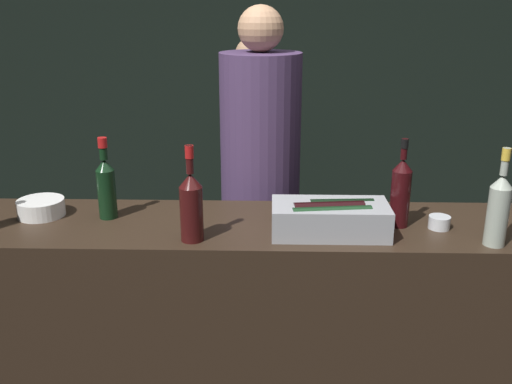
% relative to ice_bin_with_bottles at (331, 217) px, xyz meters
% --- Properties ---
extents(wall_back_chalkboard, '(6.40, 0.06, 2.80)m').
position_rel_ice_bin_with_bottles_xyz_m(wall_back_chalkboard, '(-0.28, 2.61, 0.30)').
color(wall_back_chalkboard, black).
rests_on(wall_back_chalkboard, ground_plane).
extents(bar_counter, '(2.53, 0.53, 1.03)m').
position_rel_ice_bin_with_bottles_xyz_m(bar_counter, '(-0.28, 0.10, -0.58)').
color(bar_counter, '#2D2116').
rests_on(bar_counter, ground_plane).
extents(ice_bin_with_bottles, '(0.43, 0.21, 0.13)m').
position_rel_ice_bin_with_bottles_xyz_m(ice_bin_with_bottles, '(0.00, 0.00, 0.00)').
color(ice_bin_with_bottles, '#9EA0A5').
rests_on(ice_bin_with_bottles, bar_counter).
extents(bowl_white, '(0.19, 0.19, 0.07)m').
position_rel_ice_bin_with_bottles_xyz_m(bowl_white, '(-1.15, 0.16, -0.03)').
color(bowl_white, white).
rests_on(bowl_white, bar_counter).
extents(candle_votive, '(0.08, 0.08, 0.05)m').
position_rel_ice_bin_with_bottles_xyz_m(candle_votive, '(0.42, 0.06, -0.04)').
color(candle_votive, silver).
rests_on(candle_votive, bar_counter).
extents(red_wine_bottle_black_foil, '(0.08, 0.08, 0.34)m').
position_rel_ice_bin_with_bottles_xyz_m(red_wine_bottle_black_foil, '(0.27, 0.09, 0.08)').
color(red_wine_bottle_black_foil, black).
rests_on(red_wine_bottle_black_foil, bar_counter).
extents(red_wine_bottle_tall, '(0.08, 0.08, 0.35)m').
position_rel_ice_bin_with_bottles_xyz_m(red_wine_bottle_tall, '(-0.51, -0.07, 0.07)').
color(red_wine_bottle_tall, '#380F0F').
rests_on(red_wine_bottle_tall, bar_counter).
extents(red_wine_bottle_burgundy, '(0.07, 0.07, 0.33)m').
position_rel_ice_bin_with_bottles_xyz_m(red_wine_bottle_burgundy, '(-0.88, 0.15, 0.07)').
color(red_wine_bottle_burgundy, black).
rests_on(red_wine_bottle_burgundy, bar_counter).
extents(rose_wine_bottle, '(0.08, 0.08, 0.36)m').
position_rel_ice_bin_with_bottles_xyz_m(rose_wine_bottle, '(0.57, -0.09, 0.08)').
color(rose_wine_bottle, '#9EA899').
rests_on(rose_wine_bottle, bar_counter).
extents(person_in_hoodie, '(0.39, 0.39, 1.85)m').
position_rel_ice_bin_with_bottles_xyz_m(person_in_hoodie, '(-0.28, 0.69, -0.07)').
color(person_in_hoodie, black).
rests_on(person_in_hoodie, ground_plane).
extents(person_blond_tee, '(0.33, 0.33, 1.65)m').
position_rel_ice_bin_with_bottles_xyz_m(person_blond_tee, '(-0.35, 1.67, -0.17)').
color(person_blond_tee, black).
rests_on(person_blond_tee, ground_plane).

